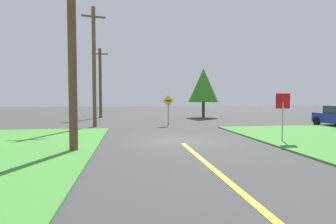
% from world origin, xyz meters
% --- Properties ---
extents(ground_plane, '(120.00, 120.00, 0.00)m').
position_xyz_m(ground_plane, '(0.00, 0.00, 0.00)').
color(ground_plane, '#3B3B3B').
extents(lane_stripe_center, '(0.20, 14.00, 0.01)m').
position_xyz_m(lane_stripe_center, '(0.00, -8.00, 0.01)').
color(lane_stripe_center, yellow).
rests_on(lane_stripe_center, ground).
extents(stop_sign, '(0.76, 0.07, 2.46)m').
position_xyz_m(stop_sign, '(5.08, -1.19, 1.74)').
color(stop_sign, '#9EA0A8').
rests_on(stop_sign, ground).
extents(utility_pole_near, '(1.76, 0.65, 8.44)m').
position_xyz_m(utility_pole_near, '(-4.90, -2.44, 4.31)').
color(utility_pole_near, brown).
rests_on(utility_pole_near, ground).
extents(utility_pole_mid, '(1.78, 0.54, 9.09)m').
position_xyz_m(utility_pole_mid, '(-5.20, 7.82, 4.67)').
color(utility_pole_mid, brown).
rests_on(utility_pole_mid, ground).
extents(utility_pole_far, '(1.80, 0.32, 7.71)m').
position_xyz_m(utility_pole_far, '(-5.71, 18.07, 3.95)').
color(utility_pole_far, brown).
rests_on(utility_pole_far, ground).
extents(direction_sign, '(0.91, 0.08, 2.45)m').
position_xyz_m(direction_sign, '(0.58, 8.30, 1.52)').
color(direction_sign, slate).
rests_on(direction_sign, ground).
extents(oak_tree_left, '(3.42, 3.42, 5.52)m').
position_xyz_m(oak_tree_left, '(5.76, 16.77, 3.63)').
color(oak_tree_left, brown).
rests_on(oak_tree_left, ground).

